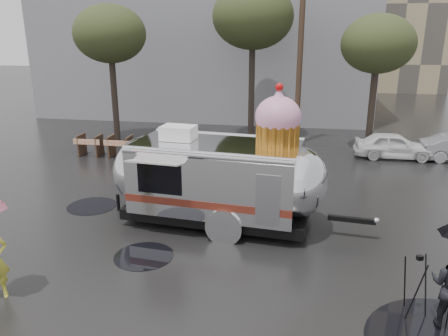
# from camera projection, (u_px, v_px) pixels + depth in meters

# --- Properties ---
(ground) EXTENTS (120.00, 120.00, 0.00)m
(ground) POSITION_uv_depth(u_px,v_px,m) (177.00, 284.00, 10.24)
(ground) COLOR black
(ground) RESTS_ON ground
(puddles) EXTENTS (12.42, 7.90, 0.01)m
(puddles) POSITION_uv_depth(u_px,v_px,m) (311.00, 298.00, 9.68)
(puddles) COLOR black
(puddles) RESTS_ON ground
(grey_building) EXTENTS (22.00, 12.00, 13.00)m
(grey_building) POSITION_uv_depth(u_px,v_px,m) (212.00, 19.00, 31.49)
(grey_building) COLOR slate
(grey_building) RESTS_ON ground
(utility_pole) EXTENTS (1.60, 0.28, 9.00)m
(utility_pole) POSITION_uv_depth(u_px,v_px,m) (300.00, 53.00, 21.58)
(utility_pole) COLOR #473323
(utility_pole) RESTS_ON ground
(tree_left) EXTENTS (3.64, 3.64, 6.95)m
(tree_left) POSITION_uv_depth(u_px,v_px,m) (110.00, 35.00, 21.96)
(tree_left) COLOR #382D26
(tree_left) RESTS_ON ground
(tree_mid) EXTENTS (4.20, 4.20, 8.03)m
(tree_mid) POSITION_uv_depth(u_px,v_px,m) (253.00, 17.00, 22.42)
(tree_mid) COLOR #382D26
(tree_mid) RESTS_ON ground
(tree_right) EXTENTS (3.36, 3.36, 6.42)m
(tree_right) POSITION_uv_depth(u_px,v_px,m) (378.00, 45.00, 19.94)
(tree_right) COLOR #382D26
(tree_right) RESTS_ON ground
(barricade_row) EXTENTS (4.30, 0.80, 1.00)m
(barricade_row) POSITION_uv_depth(u_px,v_px,m) (120.00, 146.00, 20.36)
(barricade_row) COLOR #473323
(barricade_row) RESTS_ON ground
(airstream_trailer) EXTENTS (8.17, 3.34, 4.41)m
(airstream_trailer) POSITION_uv_depth(u_px,v_px,m) (221.00, 175.00, 13.06)
(airstream_trailer) COLOR silver
(airstream_trailer) RESTS_ON ground
(tripod) EXTENTS (0.56, 0.53, 1.37)m
(tripod) POSITION_uv_depth(u_px,v_px,m) (416.00, 281.00, 8.93)
(tripod) COLOR black
(tripod) RESTS_ON ground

